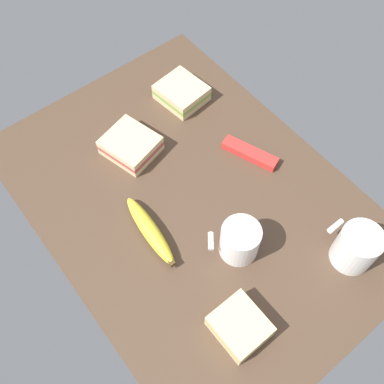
# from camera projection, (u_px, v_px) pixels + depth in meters

# --- Properties ---
(tabletop) EXTENTS (0.90, 0.64, 0.02)m
(tabletop) POSITION_uv_depth(u_px,v_px,m) (192.00, 201.00, 1.04)
(tabletop) COLOR #4C3828
(tabletop) RESTS_ON ground
(coffee_mug_black) EXTENTS (0.09, 0.10, 0.09)m
(coffee_mug_black) POSITION_uv_depth(u_px,v_px,m) (238.00, 242.00, 0.93)
(coffee_mug_black) COLOR white
(coffee_mug_black) RESTS_ON tabletop
(coffee_mug_milky) EXTENTS (0.11, 0.09, 0.10)m
(coffee_mug_milky) POSITION_uv_depth(u_px,v_px,m) (356.00, 247.00, 0.91)
(coffee_mug_milky) COLOR white
(coffee_mug_milky) RESTS_ON tabletop
(sandwich_main) EXTENTS (0.10, 0.09, 0.04)m
(sandwich_main) POSITION_uv_depth(u_px,v_px,m) (240.00, 326.00, 0.86)
(sandwich_main) COLOR beige
(sandwich_main) RESTS_ON tabletop
(sandwich_side) EXTENTS (0.13, 0.12, 0.04)m
(sandwich_side) POSITION_uv_depth(u_px,v_px,m) (182.00, 93.00, 1.16)
(sandwich_side) COLOR beige
(sandwich_side) RESTS_ON tabletop
(sandwich_extra) EXTENTS (0.14, 0.13, 0.04)m
(sandwich_extra) POSITION_uv_depth(u_px,v_px,m) (131.00, 145.00, 1.08)
(sandwich_extra) COLOR beige
(sandwich_extra) RESTS_ON tabletop
(banana) EXTENTS (0.19, 0.05, 0.04)m
(banana) POSITION_uv_depth(u_px,v_px,m) (150.00, 230.00, 0.97)
(banana) COLOR yellow
(banana) RESTS_ON tabletop
(snack_bar) EXTENTS (0.14, 0.08, 0.02)m
(snack_bar) POSITION_uv_depth(u_px,v_px,m) (250.00, 153.00, 1.08)
(snack_bar) COLOR red
(snack_bar) RESTS_ON tabletop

